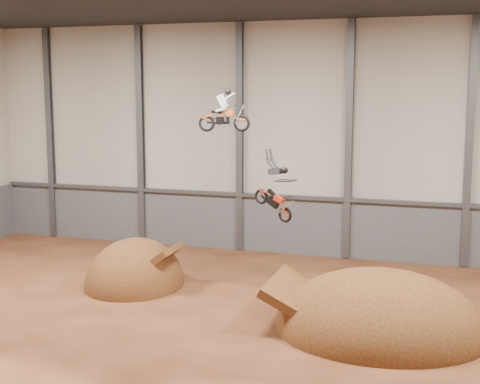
{
  "coord_description": "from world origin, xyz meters",
  "views": [
    {
      "loc": [
        8.89,
        -24.18,
        10.09
      ],
      "look_at": [
        0.07,
        4.0,
        5.47
      ],
      "focal_mm": 50.0,
      "sensor_mm": 36.0,
      "label": 1
    }
  ],
  "objects_px": {
    "fmx_rider_a": "(224,108)",
    "landing_ramp": "(379,330)",
    "fmx_rider_b": "(270,184)",
    "takeoff_ramp": "(135,285)"
  },
  "relations": [
    {
      "from": "landing_ramp",
      "to": "fmx_rider_b",
      "type": "xyz_separation_m",
      "value": [
        -5.19,
        1.59,
        5.76
      ]
    },
    {
      "from": "fmx_rider_b",
      "to": "fmx_rider_a",
      "type": "bearing_deg",
      "value": -162.62
    },
    {
      "from": "fmx_rider_a",
      "to": "landing_ramp",
      "type": "bearing_deg",
      "value": -23.16
    },
    {
      "from": "takeoff_ramp",
      "to": "fmx_rider_a",
      "type": "distance_m",
      "value": 10.59
    },
    {
      "from": "landing_ramp",
      "to": "fmx_rider_a",
      "type": "distance_m",
      "value": 11.94
    },
    {
      "from": "takeoff_ramp",
      "to": "fmx_rider_a",
      "type": "height_order",
      "value": "fmx_rider_a"
    },
    {
      "from": "takeoff_ramp",
      "to": "fmx_rider_b",
      "type": "relative_size",
      "value": 1.94
    },
    {
      "from": "takeoff_ramp",
      "to": "fmx_rider_b",
      "type": "bearing_deg",
      "value": -9.16
    },
    {
      "from": "fmx_rider_a",
      "to": "fmx_rider_b",
      "type": "xyz_separation_m",
      "value": [
        2.26,
        -0.21,
        -3.4
      ]
    },
    {
      "from": "fmx_rider_a",
      "to": "fmx_rider_b",
      "type": "height_order",
      "value": "fmx_rider_a"
    }
  ]
}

